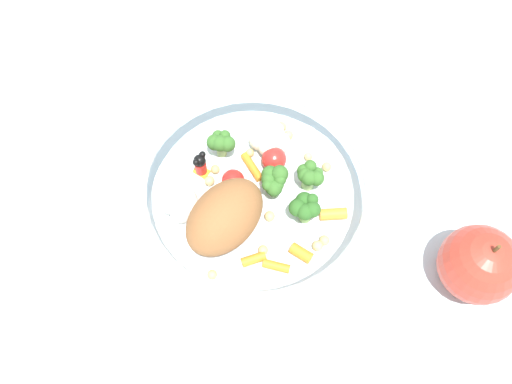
% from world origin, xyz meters
% --- Properties ---
extents(ground_plane, '(2.40, 2.40, 0.00)m').
position_xyz_m(ground_plane, '(0.00, 0.00, 0.00)').
color(ground_plane, silver).
extents(food_container, '(0.24, 0.24, 0.07)m').
position_xyz_m(food_container, '(0.00, -0.02, 0.03)').
color(food_container, white).
rests_on(food_container, ground_plane).
extents(loose_apple, '(0.08, 0.08, 0.09)m').
position_xyz_m(loose_apple, '(0.04, 0.22, 0.04)').
color(loose_apple, '#BC3828').
rests_on(loose_apple, ground_plane).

